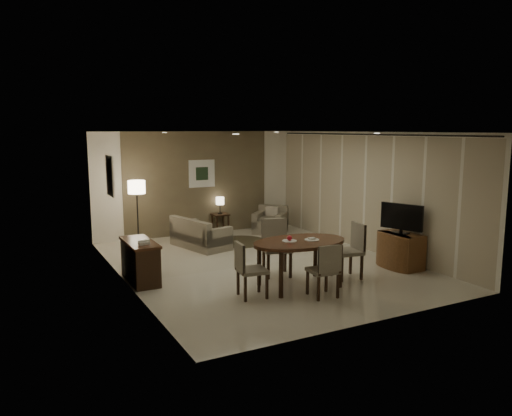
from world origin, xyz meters
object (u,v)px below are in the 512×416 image
sofa (201,232)px  armchair (270,220)px  chair_far (277,248)px  floor_lamp (138,214)px  console_desk (140,261)px  chair_right (347,251)px  dining_table (299,264)px  chair_near (323,270)px  tv_cabinet (401,250)px  side_table (220,223)px  chair_left (252,270)px

sofa → armchair: (2.23, 0.63, 0.01)m
chair_far → floor_lamp: (-1.72, 3.58, 0.26)m
console_desk → chair_right: (3.47, -1.57, 0.14)m
dining_table → floor_lamp: floor_lamp is taller
chair_near → chair_right: chair_right is taller
tv_cabinet → chair_right: 1.43m
chair_right → floor_lamp: (-2.79, 4.32, 0.27)m
console_desk → tv_cabinet: size_ratio=1.33×
chair_far → floor_lamp: 3.98m
side_table → chair_near: bearing=-95.7°
console_desk → sofa: bearing=45.5°
console_desk → dining_table: bearing=-33.3°
console_desk → side_table: bearing=47.1°
tv_cabinet → chair_near: 2.53m
tv_cabinet → chair_right: size_ratio=0.88×
chair_right → chair_near: bearing=-47.8°
dining_table → chair_right: chair_right is taller
sofa → side_table: (1.05, 1.26, -0.09)m
chair_near → sofa: 4.24m
chair_near → console_desk: bearing=-37.4°
chair_right → floor_lamp: 5.15m
console_desk → sofa: (1.96, 1.99, -0.02)m
chair_near → chair_left: (-1.05, 0.52, 0.01)m
console_desk → dining_table: dining_table is taller
console_desk → chair_far: bearing=-19.0°
console_desk → chair_left: 2.22m
chair_near → chair_far: 1.40m
tv_cabinet → chair_near: bearing=-163.4°
tv_cabinet → dining_table: dining_table is taller
tv_cabinet → sofa: 4.56m
chair_far → side_table: chair_far is taller
dining_table → chair_near: chair_near is taller
chair_far → side_table: (0.61, 4.07, -0.27)m
chair_far → chair_right: (1.07, -0.74, -0.02)m
console_desk → armchair: bearing=32.0°
console_desk → chair_right: 3.81m
dining_table → side_table: dining_table is taller
chair_near → side_table: chair_near is taller
dining_table → floor_lamp: 4.69m
console_desk → tv_cabinet: bearing=-17.1°
sofa → chair_left: bearing=157.4°
chair_right → sofa: chair_right is taller
chair_far → armchair: 3.88m
tv_cabinet → console_desk: bearing=162.9°
dining_table → chair_left: bearing=-173.4°
console_desk → chair_near: bearing=-42.0°
dining_table → chair_far: size_ratio=1.65×
chair_far → side_table: size_ratio=2.02×
chair_right → chair_far: bearing=-115.7°
chair_right → sofa: bearing=-147.9°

